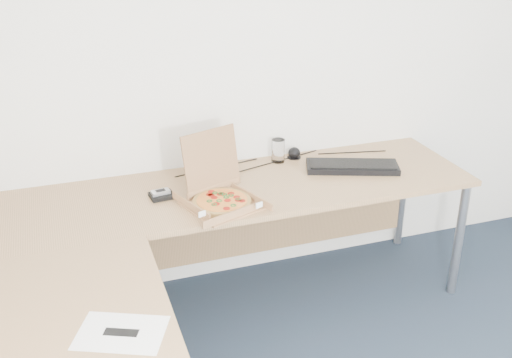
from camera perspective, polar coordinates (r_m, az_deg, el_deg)
name	(u,v)px	position (r m, az deg, el deg)	size (l,w,h in m)	color
desk	(200,241)	(2.78, -5.29, -5.77)	(2.50, 2.20, 0.73)	#A77D51
pizza_box	(221,197)	(3.00, -3.30, -1.72)	(0.32, 0.37, 0.33)	#A7754B
drinking_glass	(278,151)	(3.49, 2.07, 2.66)	(0.08, 0.08, 0.13)	white
keyboard	(352,167)	(3.45, 8.96, 1.14)	(0.51, 0.18, 0.03)	black
mouse	(325,162)	(3.49, 6.44, 1.63)	(0.09, 0.06, 0.03)	black
wallet	(162,196)	(3.12, -8.78, -1.53)	(0.12, 0.10, 0.02)	black
phone	(161,192)	(3.12, -8.89, -1.21)	(0.09, 0.05, 0.02)	#B2B5BA
paper_sheet	(121,333)	(2.23, -12.46, -13.80)	(0.30, 0.21, 0.00)	white
dome_speaker	(294,152)	(3.56, 3.58, 2.51)	(0.08, 0.08, 0.07)	black
cable_bundle	(278,161)	(3.52, 2.10, 1.70)	(0.62, 0.04, 0.01)	black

